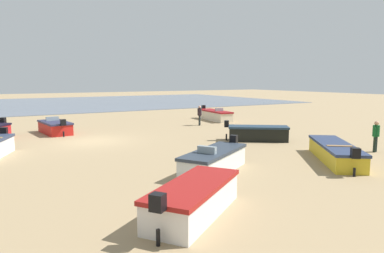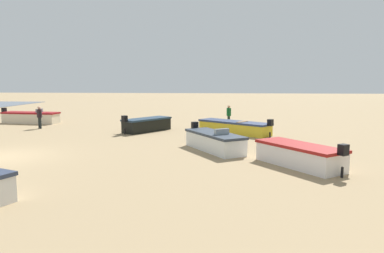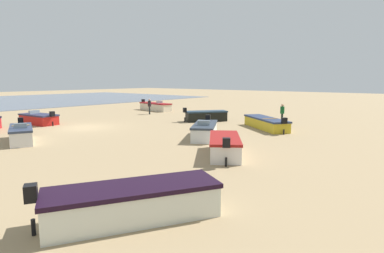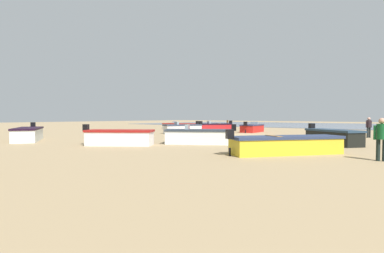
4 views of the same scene
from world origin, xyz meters
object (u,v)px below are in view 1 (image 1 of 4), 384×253
at_px(boat_black_1, 258,133).
at_px(boat_white_4, 194,199).
at_px(boat_red_2, 55,127).
at_px(boat_white_9, 214,161).
at_px(boat_cream_7, 215,115).
at_px(beach_walker_foreground, 376,134).
at_px(boat_yellow_6, 335,152).
at_px(beach_walker_distant, 200,114).

xyz_separation_m(boat_black_1, boat_white_4, (9.45, 8.29, -0.00)).
relative_size(boat_red_2, boat_white_9, 0.94).
distance_m(boat_cream_7, beach_walker_foreground, 16.09).
bearing_deg(boat_yellow_6, boat_white_9, -154.75).
distance_m(boat_white_4, boat_white_9, 4.67).
bearing_deg(beach_walker_distant, boat_yellow_6, 33.47).
bearing_deg(beach_walker_foreground, boat_white_4, 176.49).
distance_m(boat_yellow_6, beach_walker_foreground, 3.60).
relative_size(boat_white_4, boat_white_9, 0.96).
bearing_deg(boat_cream_7, boat_white_9, 62.27).
bearing_deg(beach_walker_foreground, boat_white_9, 159.09).
distance_m(boat_red_2, boat_yellow_6, 18.16).
height_order(boat_black_1, boat_white_9, boat_black_1).
distance_m(boat_white_4, beach_walker_foreground, 12.76).
relative_size(boat_black_1, boat_white_4, 0.93).
relative_size(boat_black_1, beach_walker_foreground, 2.26).
distance_m(beach_walker_foreground, beach_walker_distant, 13.86).
bearing_deg(boat_black_1, boat_yellow_6, 30.92).
bearing_deg(boat_white_9, boat_red_2, -16.39).
height_order(boat_cream_7, beach_walker_distant, beach_walker_distant).
bearing_deg(boat_white_9, beach_walker_distant, -60.71).
height_order(boat_white_9, beach_walker_distant, beach_walker_distant).
bearing_deg(boat_black_1, boat_cream_7, -164.51).
height_order(boat_red_2, beach_walker_foreground, beach_walker_foreground).
xyz_separation_m(boat_yellow_6, boat_white_9, (5.89, -1.21, 0.05)).
height_order(boat_black_1, boat_yellow_6, boat_black_1).
xyz_separation_m(boat_white_4, boat_yellow_6, (-8.94, -2.32, -0.05)).
height_order(boat_black_1, beach_walker_distant, beach_walker_distant).
bearing_deg(beach_walker_distant, boat_white_9, 9.37).
bearing_deg(boat_black_1, boat_white_4, -12.90).
relative_size(boat_yellow_6, boat_white_9, 1.19).
height_order(boat_white_4, boat_yellow_6, boat_white_4).
height_order(boat_black_1, boat_red_2, boat_black_1).
distance_m(boat_red_2, boat_cream_7, 14.12).
xyz_separation_m(boat_white_4, boat_white_9, (-3.05, -3.54, 0.00)).
relative_size(boat_white_4, beach_walker_distant, 2.42).
distance_m(boat_black_1, boat_cream_7, 11.09).
distance_m(boat_red_2, beach_walker_foreground, 20.05).
height_order(boat_white_4, beach_walker_foreground, beach_walker_foreground).
height_order(boat_yellow_6, beach_walker_distant, beach_walker_distant).
bearing_deg(boat_white_4, boat_red_2, 146.86).
relative_size(boat_yellow_6, beach_walker_distant, 3.00).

